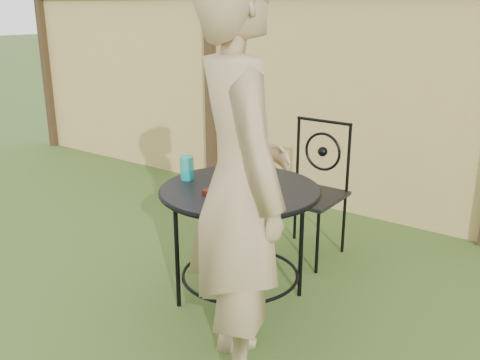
{
  "coord_description": "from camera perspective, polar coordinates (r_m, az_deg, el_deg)",
  "views": [
    {
      "loc": [
        1.95,
        -1.88,
        1.7
      ],
      "look_at": [
        0.24,
        0.49,
        0.75
      ],
      "focal_mm": 40.0,
      "sensor_mm": 36.0,
      "label": 1
    }
  ],
  "objects": [
    {
      "name": "diner",
      "position": [
        2.36,
        0.05,
        -0.62
      ],
      "size": [
        0.82,
        0.78,
        1.89
      ],
      "primitive_type": "imported",
      "rotation": [
        0.0,
        0.0,
        2.5
      ],
      "color": "tan",
      "rests_on": "ground"
    },
    {
      "name": "salad",
      "position": [
        2.92,
        -0.37,
        -0.17
      ],
      "size": [
        0.21,
        0.21,
        0.08
      ],
      "primitive_type": "ellipsoid",
      "color": "#235614",
      "rests_on": "salad_plate"
    },
    {
      "name": "patio_table",
      "position": [
        3.07,
        0.02,
        -3.28
      ],
      "size": [
        0.92,
        0.92,
        0.72
      ],
      "color": "black",
      "rests_on": "ground"
    },
    {
      "name": "ground",
      "position": [
        3.2,
        -8.9,
        -14.35
      ],
      "size": [
        60.0,
        60.0,
        0.0
      ],
      "primitive_type": "plane",
      "color": "#284917",
      "rests_on": "ground"
    },
    {
      "name": "patio_chair",
      "position": [
        3.77,
        7.58,
        -0.66
      ],
      "size": [
        0.46,
        0.46,
        0.95
      ],
      "color": "black",
      "rests_on": "ground"
    },
    {
      "name": "salad_plate",
      "position": [
        2.94,
        -0.37,
        -1.13
      ],
      "size": [
        0.27,
        0.27,
        0.02
      ],
      "primitive_type": "cube",
      "color": "#4C140A",
      "rests_on": "patio_table"
    },
    {
      "name": "fork",
      "position": [
        2.88,
        -0.22,
        2.25
      ],
      "size": [
        0.01,
        0.01,
        0.18
      ],
      "primitive_type": "cylinder",
      "color": "silver",
      "rests_on": "salad"
    },
    {
      "name": "drinking_glass",
      "position": [
        3.17,
        -5.68,
        1.29
      ],
      "size": [
        0.08,
        0.08,
        0.14
      ],
      "primitive_type": "cylinder",
      "color": "#0D9F97",
      "rests_on": "patio_table"
    },
    {
      "name": "fence",
      "position": [
        4.58,
        10.2,
        8.28
      ],
      "size": [
        8.0,
        0.12,
        1.9
      ],
      "color": "#E9CC73",
      "rests_on": "ground"
    }
  ]
}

